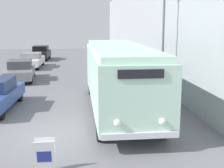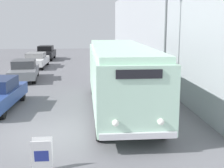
{
  "view_description": "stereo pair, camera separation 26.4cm",
  "coord_description": "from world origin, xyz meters",
  "px_view_note": "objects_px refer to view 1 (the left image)",
  "views": [
    {
      "loc": [
        1.19,
        -11.29,
        4.15
      ],
      "look_at": [
        2.5,
        0.45,
        1.82
      ],
      "focal_mm": 50.0,
      "sensor_mm": 36.0,
      "label": 1
    },
    {
      "loc": [
        1.45,
        -11.32,
        4.15
      ],
      "look_at": [
        2.5,
        0.45,
        1.82
      ],
      "focal_mm": 50.0,
      "sensor_mm": 36.0,
      "label": 2
    }
  ],
  "objects_px": {
    "sign_board": "(45,157)",
    "parked_car_distant": "(41,53)",
    "parked_car_mid": "(20,70)",
    "parked_car_far": "(31,60)",
    "streetlamp": "(164,25)",
    "vintage_bus": "(119,74)"
  },
  "relations": [
    {
      "from": "vintage_bus",
      "to": "parked_car_far",
      "type": "height_order",
      "value": "vintage_bus"
    },
    {
      "from": "streetlamp",
      "to": "vintage_bus",
      "type": "bearing_deg",
      "value": -143.42
    },
    {
      "from": "vintage_bus",
      "to": "streetlamp",
      "type": "distance_m",
      "value": 3.97
    },
    {
      "from": "sign_board",
      "to": "streetlamp",
      "type": "relative_size",
      "value": 0.16
    },
    {
      "from": "parked_car_mid",
      "to": "parked_car_distant",
      "type": "xyz_separation_m",
      "value": [
        0.05,
        12.9,
        0.07
      ]
    },
    {
      "from": "sign_board",
      "to": "parked_car_mid",
      "type": "bearing_deg",
      "value": 102.21
    },
    {
      "from": "vintage_bus",
      "to": "parked_car_mid",
      "type": "bearing_deg",
      "value": 124.65
    },
    {
      "from": "vintage_bus",
      "to": "parked_car_far",
      "type": "xyz_separation_m",
      "value": [
        -6.21,
        15.39,
        -1.07
      ]
    },
    {
      "from": "sign_board",
      "to": "vintage_bus",
      "type": "bearing_deg",
      "value": 64.25
    },
    {
      "from": "parked_car_distant",
      "to": "vintage_bus",
      "type": "bearing_deg",
      "value": -72.65
    },
    {
      "from": "streetlamp",
      "to": "parked_car_mid",
      "type": "bearing_deg",
      "value": 141.8
    },
    {
      "from": "vintage_bus",
      "to": "parked_car_distant",
      "type": "relative_size",
      "value": 2.4
    },
    {
      "from": "sign_board",
      "to": "parked_car_far",
      "type": "bearing_deg",
      "value": 98.84
    },
    {
      "from": "vintage_bus",
      "to": "sign_board",
      "type": "height_order",
      "value": "vintage_bus"
    },
    {
      "from": "streetlamp",
      "to": "parked_car_far",
      "type": "bearing_deg",
      "value": 123.29
    },
    {
      "from": "parked_car_mid",
      "to": "parked_car_far",
      "type": "bearing_deg",
      "value": 86.45
    },
    {
      "from": "parked_car_far",
      "to": "parked_car_distant",
      "type": "bearing_deg",
      "value": 90.22
    },
    {
      "from": "parked_car_distant",
      "to": "sign_board",
      "type": "bearing_deg",
      "value": -81.69
    },
    {
      "from": "sign_board",
      "to": "parked_car_distant",
      "type": "bearing_deg",
      "value": 96.49
    },
    {
      "from": "sign_board",
      "to": "parked_car_mid",
      "type": "xyz_separation_m",
      "value": [
        -3.19,
        14.76,
        0.27
      ]
    },
    {
      "from": "parked_car_mid",
      "to": "parked_car_far",
      "type": "xyz_separation_m",
      "value": [
        -0.13,
        6.6,
        -0.02
      ]
    },
    {
      "from": "sign_board",
      "to": "parked_car_mid",
      "type": "height_order",
      "value": "parked_car_mid"
    }
  ]
}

